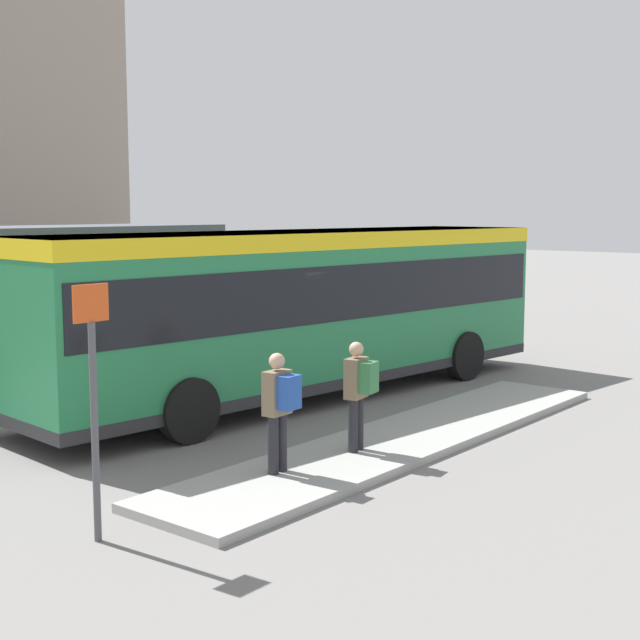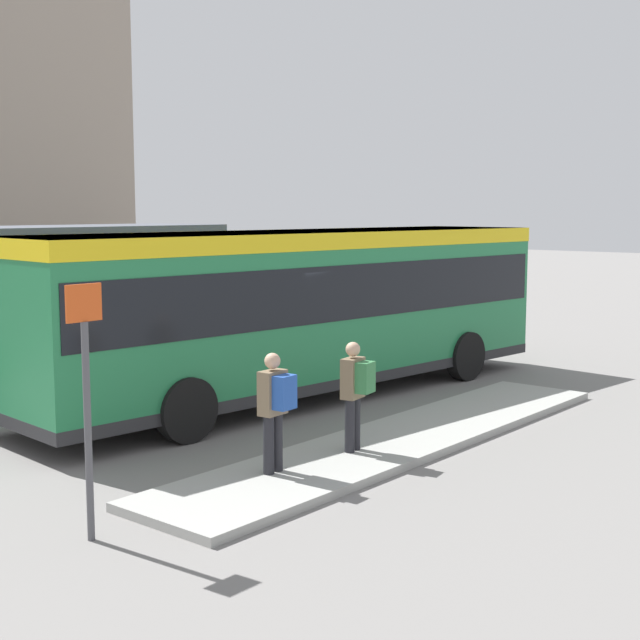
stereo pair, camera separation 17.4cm
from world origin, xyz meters
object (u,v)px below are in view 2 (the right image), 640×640
bicycle_green (440,322)px  platform_sign (87,400)px  bicycle_black (425,318)px  bicycle_white (403,315)px  pedestrian_waiting (355,389)px  city_bus (301,301)px  potted_planter_far_side (228,342)px  pedestrian_companion (275,405)px

bicycle_green → platform_sign: platform_sign is taller
bicycle_black → bicycle_white: bicycle_white is taller
pedestrian_waiting → bicycle_white: bearing=-68.2°
city_bus → bicycle_green: bearing=21.5°
bicycle_white → potted_planter_far_side: (-8.92, -1.57, 0.35)m
platform_sign → city_bus: bearing=23.9°
pedestrian_waiting → platform_sign: 4.39m
bicycle_green → bicycle_black: bearing=142.8°
city_bus → bicycle_green: 9.61m
city_bus → pedestrian_waiting: bearing=-123.3°
pedestrian_companion → bicycle_green: 14.68m
city_bus → platform_sign: 7.80m
bicycle_black → bicycle_white: size_ratio=0.91×
city_bus → potted_planter_far_side: city_bus is taller
pedestrian_waiting → bicycle_green: pedestrian_waiting is taller
bicycle_green → bicycle_white: bearing=157.5°
bicycle_green → bicycle_white: (0.36, 1.55, 0.04)m
city_bus → pedestrian_waiting: (-2.78, -3.44, -0.82)m
bicycle_black → platform_sign: bearing=-74.8°
bicycle_black → bicycle_green: bearing=-33.9°
pedestrian_companion → platform_sign: platform_sign is taller
pedestrian_waiting → bicycle_white: pedestrian_waiting is taller
bicycle_white → pedestrian_waiting: bearing=-61.9°
city_bus → platform_sign: city_bus is taller
pedestrian_waiting → city_bus: bearing=-48.8°
bicycle_green → potted_planter_far_side: bearing=-99.3°
bicycle_black → platform_sign: 17.94m
bicycle_black → platform_sign: platform_sign is taller
city_bus → potted_planter_far_side: (0.57, 2.58, -1.12)m
pedestrian_waiting → pedestrian_companion: pedestrian_companion is taller
bicycle_green → bicycle_white: 1.59m
bicycle_black → potted_planter_far_side: potted_planter_far_side is taller
bicycle_white → platform_sign: (-16.62, -7.31, 1.18)m
city_bus → bicycle_green: (9.13, 2.60, -1.51)m
bicycle_white → potted_planter_far_side: potted_planter_far_side is taller
pedestrian_waiting → pedestrian_companion: (-1.52, 0.16, 0.01)m
bicycle_green → platform_sign: bearing=-80.0°
bicycle_white → potted_planter_far_side: bearing=-83.6°
pedestrian_companion → bicycle_black: pedestrian_companion is taller
potted_planter_far_side → platform_sign: platform_sign is taller
pedestrian_waiting → bicycle_black: (12.32, 6.82, -0.68)m
city_bus → bicycle_white: bearing=29.2°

